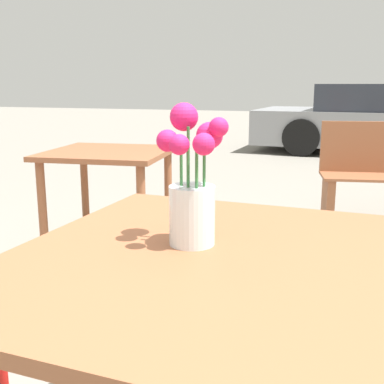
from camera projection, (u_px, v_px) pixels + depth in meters
table_front at (202, 294)px, 1.11m from camera, size 0.89×1.02×0.76m
flower_vase at (192, 193)px, 1.13m from camera, size 0.17×0.15×0.33m
table_back at (109, 172)px, 2.96m from camera, size 0.79×0.78×0.74m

